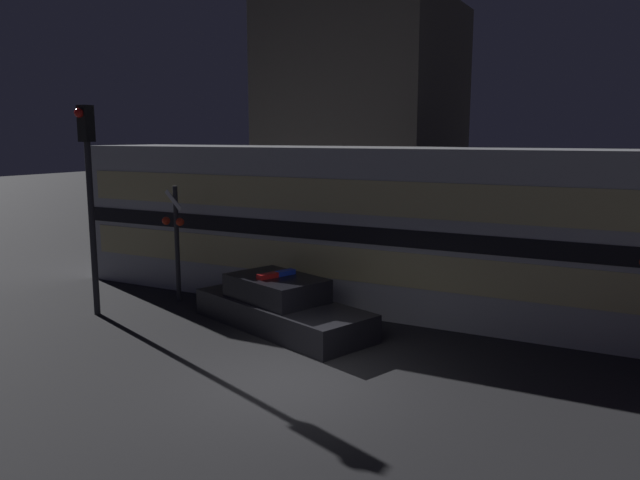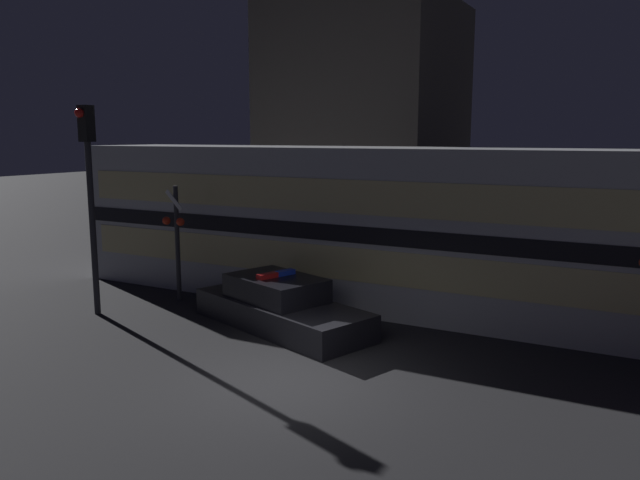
# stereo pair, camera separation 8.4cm
# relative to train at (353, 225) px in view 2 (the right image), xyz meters

# --- Properties ---
(ground_plane) EXTENTS (120.00, 120.00, 0.00)m
(ground_plane) POSITION_rel_train_xyz_m (1.59, -6.07, -2.15)
(ground_plane) COLOR black
(train) EXTENTS (17.14, 3.16, 4.30)m
(train) POSITION_rel_train_xyz_m (0.00, 0.00, 0.00)
(train) COLOR #B7BABF
(train) RESTS_ON ground_plane
(police_car) EXTENTS (5.19, 3.32, 1.35)m
(police_car) POSITION_rel_train_xyz_m (-0.44, -3.18, -1.65)
(police_car) COLOR black
(police_car) RESTS_ON ground_plane
(crossing_signal_far) EXTENTS (0.73, 0.31, 3.24)m
(crossing_signal_far) POSITION_rel_train_xyz_m (-4.32, -2.40, -0.31)
(crossing_signal_far) COLOR #2D2D33
(crossing_signal_far) RESTS_ON ground_plane
(traffic_light_corner) EXTENTS (0.30, 0.46, 5.35)m
(traffic_light_corner) POSITION_rel_train_xyz_m (-5.24, -4.50, 1.31)
(traffic_light_corner) COLOR #2D2D33
(traffic_light_corner) RESTS_ON ground_plane
(building_left) EXTENTS (6.84, 6.85, 9.84)m
(building_left) POSITION_rel_train_xyz_m (-3.28, 8.21, 2.77)
(building_left) COLOR #47423D
(building_left) RESTS_ON ground_plane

